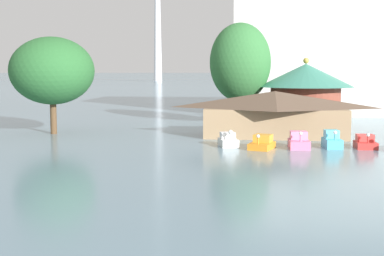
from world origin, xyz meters
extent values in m
cube|color=white|center=(2.98, 36.28, 0.33)|extent=(1.97, 2.51, 0.67)
cube|color=white|center=(2.91, 36.54, 0.94)|extent=(1.45, 1.28, 0.55)
cylinder|color=white|center=(3.21, 35.42, 0.91)|extent=(0.14, 0.14, 0.49)
sphere|color=white|center=(3.21, 35.42, 1.35)|extent=(0.39, 0.39, 0.39)
cube|color=orange|center=(5.85, 35.07, 0.28)|extent=(2.44, 3.09, 0.55)
cube|color=gold|center=(5.96, 35.39, 0.88)|extent=(1.75, 1.60, 0.65)
cylinder|color=orange|center=(5.52, 34.04, 0.81)|extent=(0.14, 0.14, 0.52)
sphere|color=white|center=(5.52, 34.04, 1.22)|extent=(0.30, 0.30, 0.30)
cube|color=pink|center=(8.99, 35.79, 0.37)|extent=(1.73, 2.75, 0.73)
cube|color=pink|center=(8.98, 36.13, 1.08)|extent=(1.44, 1.26, 0.70)
cylinder|color=pink|center=(9.02, 34.71, 1.00)|extent=(0.14, 0.14, 0.53)
sphere|color=white|center=(9.02, 34.71, 1.41)|extent=(0.29, 0.29, 0.29)
cube|color=#4CB7CC|center=(11.84, 36.48, 0.39)|extent=(1.55, 2.57, 0.79)
cube|color=#5DCDE2|center=(11.82, 36.79, 1.14)|extent=(1.24, 1.20, 0.71)
cylinder|color=#4CB7CC|center=(11.92, 35.50, 1.03)|extent=(0.14, 0.14, 0.48)
sphere|color=white|center=(11.92, 35.50, 1.43)|extent=(0.33, 0.33, 0.33)
cube|color=red|center=(14.61, 36.43, 0.28)|extent=(1.69, 2.22, 0.57)
cube|color=#E8423C|center=(14.61, 36.71, 0.87)|extent=(1.44, 1.00, 0.60)
cylinder|color=red|center=(14.61, 35.54, 0.83)|extent=(0.14, 0.14, 0.53)
sphere|color=white|center=(14.61, 35.54, 1.25)|extent=(0.30, 0.30, 0.30)
cube|color=#9E7F5B|center=(7.27, 43.97, 1.43)|extent=(13.79, 6.56, 2.86)
pyramid|color=brown|center=(7.27, 43.97, 3.69)|extent=(14.89, 7.54, 1.66)
cylinder|color=brown|center=(11.34, 55.07, 2.30)|extent=(8.25, 8.25, 4.59)
cone|color=#387F6B|center=(11.34, 55.07, 5.97)|extent=(11.29, 11.29, 2.76)
sphere|color=#B7993D|center=(11.34, 55.07, 7.70)|extent=(0.70, 0.70, 0.70)
cylinder|color=brown|center=(-15.48, 43.36, 1.53)|extent=(0.65, 0.65, 3.06)
ellipsoid|color=#28602D|center=(-15.48, 43.36, 6.54)|extent=(8.64, 8.64, 6.95)
cylinder|color=brown|center=(3.54, 54.82, 1.40)|extent=(0.45, 0.45, 2.79)
ellipsoid|color=#337038|center=(3.54, 54.82, 7.51)|extent=(7.33, 7.33, 9.44)
cube|color=silver|center=(17.36, 75.86, 8.74)|extent=(30.06, 19.68, 17.48)
camera|label=1|loc=(4.95, -9.59, 6.68)|focal=49.75mm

